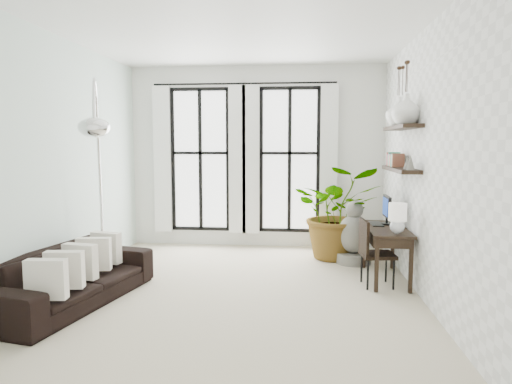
# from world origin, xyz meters

# --- Properties ---
(floor) EXTENTS (5.00, 5.00, 0.00)m
(floor) POSITION_xyz_m (0.00, 0.00, 0.00)
(floor) COLOR beige
(floor) RESTS_ON ground
(ceiling) EXTENTS (5.00, 5.00, 0.00)m
(ceiling) POSITION_xyz_m (0.00, 0.00, 3.20)
(ceiling) COLOR white
(ceiling) RESTS_ON wall_back
(wall_left) EXTENTS (0.00, 5.00, 5.00)m
(wall_left) POSITION_xyz_m (-2.25, 0.00, 1.60)
(wall_left) COLOR silver
(wall_left) RESTS_ON floor
(wall_right) EXTENTS (0.00, 5.00, 5.00)m
(wall_right) POSITION_xyz_m (2.25, 0.00, 1.60)
(wall_right) COLOR white
(wall_right) RESTS_ON floor
(wall_back) EXTENTS (4.50, 0.00, 4.50)m
(wall_back) POSITION_xyz_m (0.00, 2.50, 1.60)
(wall_back) COLOR white
(wall_back) RESTS_ON floor
(windows) EXTENTS (3.26, 0.13, 2.65)m
(windows) POSITION_xyz_m (-0.20, 2.43, 1.56)
(windows) COLOR white
(windows) RESTS_ON wall_back
(wall_shelves) EXTENTS (0.25, 1.30, 0.60)m
(wall_shelves) POSITION_xyz_m (2.11, 0.61, 1.73)
(wall_shelves) COLOR black
(wall_shelves) RESTS_ON wall_right
(sofa) EXTENTS (1.27, 2.29, 0.63)m
(sofa) POSITION_xyz_m (-1.80, -0.74, 0.32)
(sofa) COLOR black
(sofa) RESTS_ON floor
(throw_pillows) EXTENTS (0.40, 1.52, 0.40)m
(throw_pillows) POSITION_xyz_m (-1.70, -0.74, 0.50)
(throw_pillows) COLOR silver
(throw_pillows) RESTS_ON sofa
(plant) EXTENTS (1.38, 1.21, 1.50)m
(plant) POSITION_xyz_m (1.40, 1.70, 0.75)
(plant) COLOR #2D7228
(plant) RESTS_ON floor
(desk) EXTENTS (0.51, 1.22, 1.11)m
(desk) POSITION_xyz_m (1.95, 0.51, 0.68)
(desk) COLOR black
(desk) RESTS_ON floor
(desk_chair) EXTENTS (0.45, 0.45, 0.87)m
(desk_chair) POSITION_xyz_m (1.72, 0.28, 0.49)
(desk_chair) COLOR black
(desk_chair) RESTS_ON floor
(arc_lamp) EXTENTS (0.77, 1.35, 2.62)m
(arc_lamp) POSITION_xyz_m (-1.70, -0.20, 2.00)
(arc_lamp) COLOR silver
(arc_lamp) RESTS_ON floor
(buddha) EXTENTS (0.54, 0.54, 0.97)m
(buddha) POSITION_xyz_m (1.63, 1.42, 0.41)
(buddha) COLOR gray
(buddha) RESTS_ON floor
(vase_a) EXTENTS (0.37, 0.37, 0.38)m
(vase_a) POSITION_xyz_m (2.11, 0.32, 2.27)
(vase_a) COLOR white
(vase_a) RESTS_ON shelf_upper
(vase_b) EXTENTS (0.37, 0.37, 0.38)m
(vase_b) POSITION_xyz_m (2.11, 0.72, 2.27)
(vase_b) COLOR white
(vase_b) RESTS_ON shelf_upper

